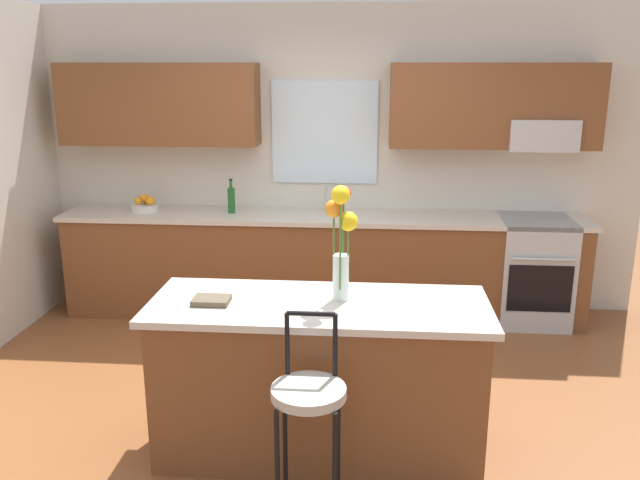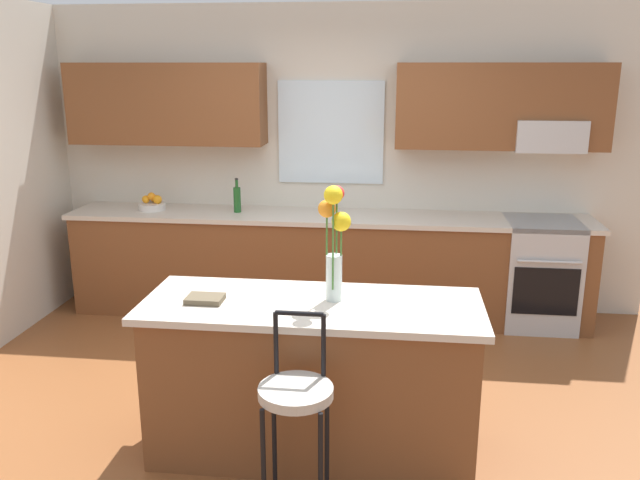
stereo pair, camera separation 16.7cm
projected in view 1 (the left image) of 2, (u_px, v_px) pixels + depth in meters
name	position (u px, v px, depth m)	size (l,w,h in m)	color
ground_plane	(301.00, 408.00, 4.28)	(14.00, 14.00, 0.00)	brown
back_wall_assembly	(328.00, 143.00, 5.80)	(5.60, 0.50, 2.70)	beige
counter_run	(322.00, 264.00, 5.80)	(4.56, 0.64, 0.92)	brown
sink_faucet	(326.00, 195.00, 5.78)	(0.02, 0.13, 0.23)	#B7BABC
oven_range	(532.00, 271.00, 5.63)	(0.60, 0.64, 0.92)	#B7BABC
kitchen_island	(319.00, 378.00, 3.70)	(1.88, 0.72, 0.92)	brown
bar_stool_near	(309.00, 401.00, 3.10)	(0.36, 0.36, 1.04)	black
flower_vase	(341.00, 233.00, 3.52)	(0.18, 0.18, 0.65)	silver
cookbook	(211.00, 300.00, 3.57)	(0.20, 0.15, 0.03)	brown
fruit_bowl_oranges	(145.00, 205.00, 5.80)	(0.24, 0.24, 0.16)	silver
bottle_olive_oil	(231.00, 199.00, 5.71)	(0.06, 0.06, 0.30)	#1E5923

